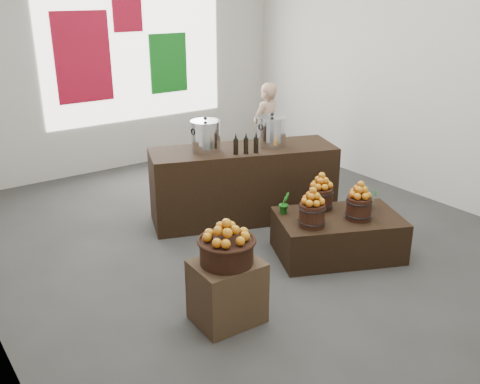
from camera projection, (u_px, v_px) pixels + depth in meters
ground at (243, 236)px, 6.72m from camera, size 7.00×7.00×0.00m
back_wall at (117, 48)px, 8.67m from camera, size 6.00×0.04×4.00m
back_opening at (135, 47)px, 8.82m from camera, size 3.20×0.02×2.40m
deco_red_left at (83, 57)px, 8.36m from camera, size 0.90×0.04×1.40m
deco_green_right at (168, 63)px, 9.24m from camera, size 0.70×0.04×1.00m
deco_red_upper at (127, 16)px, 8.58m from camera, size 0.50×0.04×0.50m
crate at (227, 291)px, 4.92m from camera, size 0.62×0.52×0.60m
wicker_basket at (227, 252)px, 4.77m from camera, size 0.48×0.48×0.22m
apples_in_basket at (226, 230)px, 4.70m from camera, size 0.38×0.38×0.20m
display_table at (338, 235)px, 6.18m from camera, size 1.62×1.35×0.48m
apple_bucket_front_left at (312, 215)px, 5.80m from camera, size 0.28×0.28×0.26m
apples_in_bucket_front_left at (313, 196)px, 5.72m from camera, size 0.21×0.21×0.19m
apple_bucket_front_right at (359, 208)px, 5.98m from camera, size 0.28×0.28×0.26m
apples_in_bucket_front_right at (360, 190)px, 5.90m from camera, size 0.21×0.21×0.19m
apple_bucket_rear at (321, 198)px, 6.26m from camera, size 0.28×0.28×0.26m
apples_in_bucket_rear at (322, 181)px, 6.18m from camera, size 0.21×0.21×0.19m
herb_garnish_right at (367, 198)px, 6.28m from camera, size 0.29×0.28×0.26m
herb_garnish_left at (284, 203)px, 6.13m from camera, size 0.17×0.16×0.25m
counter at (243, 184)px, 7.08m from camera, size 2.52×1.54×0.98m
stock_pot_left at (206, 137)px, 6.72m from camera, size 0.37×0.37×0.37m
stock_pot_center at (272, 132)px, 6.93m from camera, size 0.37×0.37×0.37m
oil_cruets at (248, 143)px, 6.64m from camera, size 0.27×0.15×0.27m
shopper at (266, 129)px, 8.77m from camera, size 0.62×0.48×1.51m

